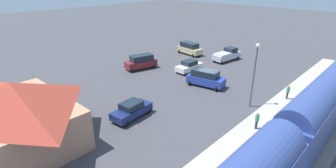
{
  "coord_description": "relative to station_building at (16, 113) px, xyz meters",
  "views": [
    {
      "loc": [
        -18.1,
        27.1,
        13.5
      ],
      "look_at": [
        2.35,
        5.24,
        1.0
      ],
      "focal_mm": 27.55,
      "sensor_mm": 36.0,
      "label": 1
    }
  ],
  "objects": [
    {
      "name": "platform",
      "position": [
        -14.0,
        -22.0,
        -2.84
      ],
      "size": [
        3.2,
        46.0,
        0.3
      ],
      "color": "#B7B2A8",
      "rests_on": "ground"
    },
    {
      "name": "railway_track",
      "position": [
        -18.0,
        -22.0,
        -2.89
      ],
      "size": [
        4.8,
        70.0,
        0.3
      ],
      "color": "slate",
      "rests_on": "ground"
    },
    {
      "name": "suv_maroon",
      "position": [
        7.41,
        -20.26,
        -1.84
      ],
      "size": [
        3.09,
        5.23,
        2.22
      ],
      "color": "maroon",
      "rests_on": "ground"
    },
    {
      "name": "pedestrian_on_platform",
      "position": [
        -13.71,
        -24.15,
        -1.71
      ],
      "size": [
        0.36,
        0.36,
        1.71
      ],
      "color": "#333338",
      "rests_on": "platform"
    },
    {
      "name": "ground_plane",
      "position": [
        -4.0,
        -22.0,
        -2.99
      ],
      "size": [
        200.0,
        200.0,
        0.0
      ],
      "primitive_type": "plane",
      "color": "#424247"
    },
    {
      "name": "suv_tan",
      "position": [
        6.98,
        -31.89,
        -1.84
      ],
      "size": [
        5.1,
        2.85,
        2.22
      ],
      "color": "#C6B284",
      "rests_on": "ground"
    },
    {
      "name": "sedan_navy",
      "position": [
        -3.42,
        -9.4,
        -2.11
      ],
      "size": [
        2.28,
        4.66,
        1.74
      ],
      "color": "navy",
      "rests_on": "ground"
    },
    {
      "name": "sedan_white",
      "position": [
        1.04,
        -24.4,
        -2.11
      ],
      "size": [
        2.07,
        4.59,
        1.74
      ],
      "color": "white",
      "rests_on": "ground"
    },
    {
      "name": "station_building",
      "position": [
        0.0,
        0.0,
        0.0
      ],
      "size": [
        11.36,
        8.6,
        5.75
      ],
      "color": "tan",
      "rests_on": "ground"
    },
    {
      "name": "light_pole_near_platform",
      "position": [
        -11.2,
        -20.0,
        1.6
      ],
      "size": [
        0.44,
        0.44,
        7.22
      ],
      "color": "#515156",
      "rests_on": "ground"
    },
    {
      "name": "pickup_silver",
      "position": [
        -0.16,
        -33.3,
        -1.96
      ],
      "size": [
        2.63,
        5.61,
        2.14
      ],
      "color": "silver",
      "rests_on": "ground"
    },
    {
      "name": "suv_blue",
      "position": [
        -4.1,
        -21.42,
        -1.84
      ],
      "size": [
        5.19,
        3.11,
        2.22
      ],
      "color": "#283D9E",
      "rests_on": "ground"
    },
    {
      "name": "pedestrian_waiting_far",
      "position": [
        -13.97,
        -15.66,
        -1.71
      ],
      "size": [
        0.36,
        0.36,
        1.71
      ],
      "color": "#23284C",
      "rests_on": "platform"
    }
  ]
}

